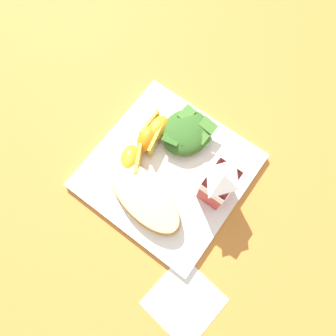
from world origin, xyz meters
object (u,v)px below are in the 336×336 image
object	(u,v)px
orange_wedge_front	(156,128)
milk_carton	(219,183)
orange_wedge_rear	(131,160)
paper_napkin	(184,301)
white_plate	(168,171)
orange_wedge_middle	(149,138)
green_salad_pile	(186,133)
cheesy_pizza_bread	(146,199)

from	to	relation	value
orange_wedge_front	milk_carton	bearing A→B (deg)	78.96
orange_wedge_rear	paper_napkin	bearing A→B (deg)	57.90
paper_napkin	orange_wedge_rear	bearing A→B (deg)	-122.10
white_plate	orange_wedge_rear	xyz separation A→B (m)	(0.03, -0.06, 0.03)
orange_wedge_middle	green_salad_pile	bearing A→B (deg)	135.09
orange_wedge_rear	orange_wedge_middle	bearing A→B (deg)	-179.23
cheesy_pizza_bread	milk_carton	xyz separation A→B (m)	(-0.09, 0.09, 0.04)
orange_wedge_rear	paper_napkin	distance (m)	0.27
orange_wedge_front	white_plate	bearing A→B (deg)	53.26
white_plate	orange_wedge_front	size ratio (longest dim) A/B	4.60
milk_carton	green_salad_pile	bearing A→B (deg)	-118.47
orange_wedge_front	orange_wedge_rear	distance (m)	0.08
cheesy_pizza_bread	paper_napkin	bearing A→B (deg)	57.70
cheesy_pizza_bread	orange_wedge_rear	size ratio (longest dim) A/B	2.60
white_plate	paper_napkin	size ratio (longest dim) A/B	2.55
cheesy_pizza_bread	milk_carton	world-z (taller)	milk_carton
white_plate	orange_wedge_front	bearing A→B (deg)	-126.74
cheesy_pizza_bread	orange_wedge_front	distance (m)	0.14
milk_carton	orange_wedge_rear	bearing A→B (deg)	-73.05
white_plate	green_salad_pile	distance (m)	0.08
cheesy_pizza_bread	orange_wedge_middle	world-z (taller)	orange_wedge_middle
orange_wedge_front	paper_napkin	bearing A→B (deg)	45.78
orange_wedge_middle	white_plate	bearing A→B (deg)	69.41
cheesy_pizza_bread	orange_wedge_rear	xyz separation A→B (m)	(-0.04, -0.07, 0.00)
orange_wedge_middle	orange_wedge_rear	distance (m)	0.05
green_salad_pile	orange_wedge_rear	world-z (taller)	same
green_salad_pile	orange_wedge_middle	bearing A→B (deg)	-44.91
cheesy_pizza_bread	orange_wedge_middle	xyz separation A→B (m)	(-0.10, -0.07, 0.00)
milk_carton	orange_wedge_middle	size ratio (longest dim) A/B	1.66
milk_carton	paper_napkin	distance (m)	0.21
green_salad_pile	cheesy_pizza_bread	bearing A→B (deg)	6.34
milk_carton	orange_wedge_middle	world-z (taller)	milk_carton
green_salad_pile	orange_wedge_front	size ratio (longest dim) A/B	1.64
green_salad_pile	orange_wedge_middle	distance (m)	0.07
white_plate	cheesy_pizza_bread	world-z (taller)	cheesy_pizza_bread
milk_carton	orange_wedge_front	size ratio (longest dim) A/B	1.81
green_salad_pile	orange_wedge_rear	distance (m)	0.12
milk_carton	orange_wedge_front	bearing A→B (deg)	-101.04
white_plate	green_salad_pile	size ratio (longest dim) A/B	2.80
milk_carton	orange_wedge_front	xyz separation A→B (m)	(-0.03, -0.16, -0.04)
cheesy_pizza_bread	milk_carton	size ratio (longest dim) A/B	1.65
paper_napkin	orange_wedge_middle	bearing A→B (deg)	-131.00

